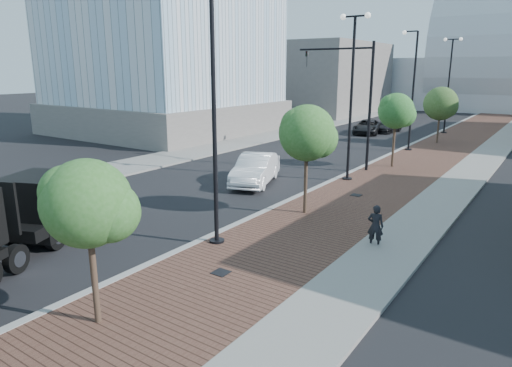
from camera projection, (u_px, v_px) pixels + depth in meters
The scene contains 22 objects.
sidewalk at pixel (462, 144), 39.35m from camera, with size 7.00×140.00×0.12m, color #4C2D23.
concrete_strip at pixel (497, 147), 37.86m from camera, with size 2.40×140.00×0.13m, color slate.
curb at pixel (421, 140), 41.26m from camera, with size 0.30×140.00×0.14m, color gray.
west_sidewalk at pixel (296, 130), 48.40m from camera, with size 4.00×140.00×0.12m, color slate.
white_sedan at pixel (255, 169), 25.80m from camera, with size 1.78×5.11×1.68m, color silver.
dark_car_mid at pixel (367, 127), 45.75m from camera, with size 2.33×5.05×1.40m, color black.
dark_car_far at pixel (388, 126), 46.80m from camera, with size 1.70×4.18×1.21m, color black.
pedestrian at pixel (375, 226), 16.59m from camera, with size 0.59×0.38×1.61m, color black.
streetlight_1 at pixel (212, 129), 15.98m from camera, with size 1.44×0.56×9.21m.
streetlight_2 at pixel (351, 98), 25.39m from camera, with size 1.72×0.56×9.28m.
streetlight_3 at pixel (411, 96), 35.15m from camera, with size 1.44×0.56×9.21m.
streetlight_4 at pixel (448, 85), 44.56m from camera, with size 1.72×0.56×9.28m.
traffic_mast at pixel (357, 92), 28.24m from camera, with size 5.09×0.20×8.00m.
tree_0 at pixel (89, 204), 10.83m from camera, with size 2.24×2.16×4.35m.
tree_1 at pixel (308, 133), 19.52m from camera, with size 2.48×2.44×4.92m.
tree_2 at pixel (397, 111), 29.09m from camera, with size 2.35×2.29×4.90m.
tree_3 at pixel (441, 104), 38.74m from camera, with size 2.85×2.85×4.91m.
tower_podium at pixel (168, 117), 47.69m from camera, with size 19.00×19.00×3.00m, color #66605C.
convention_center at pixel (485, 71), 76.86m from camera, with size 50.00×30.00×50.00m.
commercial_block_nw at pixel (323, 78), 67.01m from camera, with size 14.00×20.00×10.00m, color #67615C.
utility_cover_1 at pixel (221, 272), 14.36m from camera, with size 0.50×0.50×0.02m, color black.
utility_cover_2 at pixel (356, 195), 23.15m from camera, with size 0.50×0.50×0.02m, color black.
Camera 1 is at (10.81, -2.28, 6.39)m, focal length 31.88 mm.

